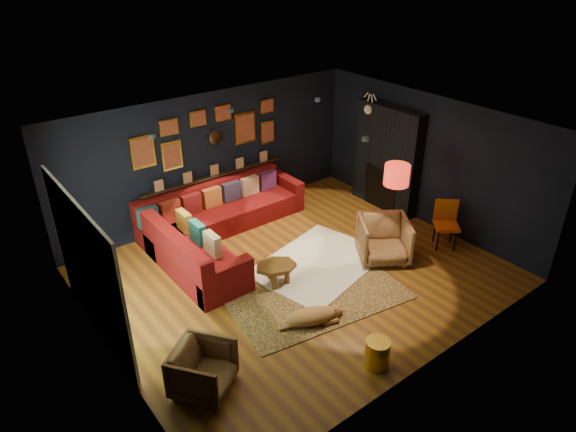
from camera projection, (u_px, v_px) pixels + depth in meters
floor at (297, 274)px, 8.89m from camera, size 6.50×6.50×0.00m
room_walls at (298, 191)px, 8.13m from camera, size 6.50×6.50×6.50m
sectional at (212, 228)px, 9.67m from camera, size 3.41×2.69×0.86m
ledge at (215, 176)px, 10.32m from camera, size 3.20×0.12×0.04m
gallery_wall at (210, 133)px, 9.92m from camera, size 3.15×0.04×1.02m
sunburst_mirror at (215, 137)px, 10.03m from camera, size 0.47×0.16×0.47m
fireplace at (386, 162)px, 10.70m from camera, size 0.31×1.60×2.20m
deer_head at (375, 108)px, 10.58m from camera, size 0.50×0.28×0.45m
sliding_door at (88, 270)px, 7.06m from camera, size 0.06×2.80×2.20m
ceiling_spots at (268, 120)px, 8.23m from camera, size 3.30×2.50×0.06m
shag_rug at (318, 263)px, 9.15m from camera, size 2.59×2.13×0.03m
leopard_rug at (311, 290)px, 8.47m from camera, size 3.09×2.42×0.02m
coffee_table at (276, 268)px, 8.49m from camera, size 0.85×0.74×0.35m
pouf at (195, 253)px, 9.10m from camera, size 0.57×0.57×0.37m
armchair_left at (203, 368)px, 6.45m from camera, size 0.96×0.95×0.73m
armchair_right at (384, 238)px, 9.12m from camera, size 1.15×1.14×0.88m
gold_stool at (377, 353)px, 6.89m from camera, size 0.34×0.34×0.42m
orange_chair at (446, 220)px, 9.51m from camera, size 0.60×0.60×0.90m
floor_lamp at (396, 179)px, 9.07m from camera, size 0.45×0.45×1.64m
dog at (311, 314)px, 7.66m from camera, size 1.19×0.86×0.34m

